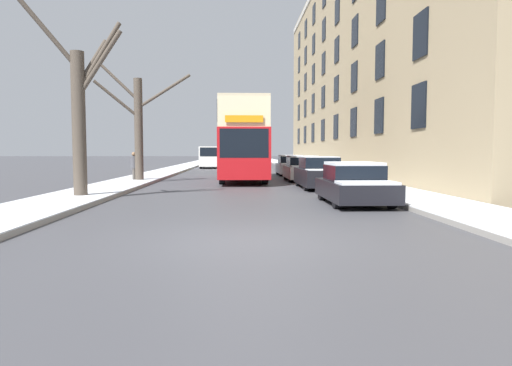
# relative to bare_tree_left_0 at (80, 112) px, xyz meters

# --- Properties ---
(ground_plane) EXTENTS (320.00, 320.00, 0.00)m
(ground_plane) POSITION_rel_bare_tree_left_0_xyz_m (5.62, -7.49, -3.03)
(ground_plane) COLOR #424247
(sidewalk_left) EXTENTS (2.50, 130.00, 0.16)m
(sidewalk_left) POSITION_rel_bare_tree_left_0_xyz_m (-0.23, 45.51, -2.95)
(sidewalk_left) COLOR gray
(sidewalk_left) RESTS_ON ground
(sidewalk_right) EXTENTS (2.50, 130.00, 0.16)m
(sidewalk_right) POSITION_rel_bare_tree_left_0_xyz_m (11.46, 45.51, -2.95)
(sidewalk_right) COLOR gray
(sidewalk_right) RESTS_ON ground
(terrace_facade_right) EXTENTS (9.10, 46.78, 17.45)m
(terrace_facade_right) POSITION_rel_bare_tree_left_0_xyz_m (17.21, 20.19, 5.70)
(terrace_facade_right) COLOR tan
(terrace_facade_right) RESTS_ON ground
(bare_tree_left_0) EXTENTS (3.41, 1.39, 6.86)m
(bare_tree_left_0) POSITION_rel_bare_tree_left_0_xyz_m (0.00, 0.00, 0.00)
(bare_tree_left_0) COLOR #4C4238
(bare_tree_left_0) RESTS_ON ground
(bare_tree_left_1) EXTENTS (4.94, 1.19, 6.24)m
(bare_tree_left_1) POSITION_rel_bare_tree_left_0_xyz_m (0.12, 8.67, 0.07)
(bare_tree_left_1) COLOR #4C4238
(bare_tree_left_1) RESTS_ON ground
(double_decker_bus) EXTENTS (2.56, 10.29, 4.38)m
(double_decker_bus) POSITION_rel_bare_tree_left_0_xyz_m (5.72, 10.35, -0.56)
(double_decker_bus) COLOR red
(double_decker_bus) RESTS_ON ground
(parked_car_0) EXTENTS (1.85, 3.91, 1.33)m
(parked_car_0) POSITION_rel_bare_tree_left_0_xyz_m (9.12, -1.68, -2.42)
(parked_car_0) COLOR black
(parked_car_0) RESTS_ON ground
(parked_car_1) EXTENTS (1.79, 4.35, 1.44)m
(parked_car_1) POSITION_rel_bare_tree_left_0_xyz_m (9.12, 4.53, -2.36)
(parked_car_1) COLOR black
(parked_car_1) RESTS_ON ground
(parked_car_2) EXTENTS (1.88, 4.11, 1.44)m
(parked_car_2) POSITION_rel_bare_tree_left_0_xyz_m (9.12, 9.89, -2.37)
(parked_car_2) COLOR silver
(parked_car_2) RESTS_ON ground
(parked_car_3) EXTENTS (1.80, 4.27, 1.43)m
(parked_car_3) POSITION_rel_bare_tree_left_0_xyz_m (9.12, 15.81, -2.37)
(parked_car_3) COLOR #9EA3AD
(parked_car_3) RESTS_ON ground
(oncoming_van) EXTENTS (1.94, 5.23, 2.16)m
(oncoming_van) POSITION_rel_bare_tree_left_0_xyz_m (2.68, 30.23, -1.86)
(oncoming_van) COLOR white
(oncoming_van) RESTS_ON ground
(pedestrian_left_sidewalk) EXTENTS (0.36, 0.36, 1.64)m
(pedestrian_left_sidewalk) POSITION_rel_bare_tree_left_0_xyz_m (-0.18, 8.82, -2.13)
(pedestrian_left_sidewalk) COLOR #4C4742
(pedestrian_left_sidewalk) RESTS_ON ground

